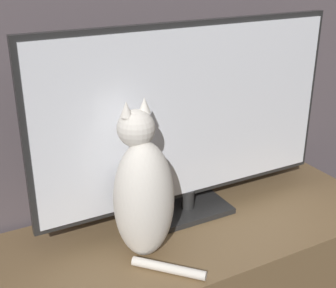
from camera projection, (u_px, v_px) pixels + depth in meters
The scene contains 2 objects.
tv at pixel (189, 119), 1.56m from camera, with size 1.09×0.18×0.68m.
cat at pixel (143, 194), 1.39m from camera, with size 0.21×0.31×0.50m.
Camera 1 is at (-0.70, -0.25, 1.40)m, focal length 50.00 mm.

